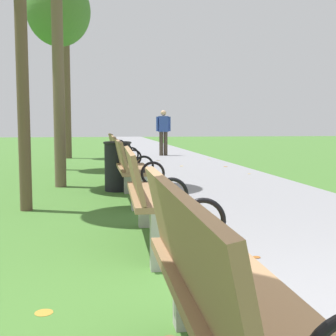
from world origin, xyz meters
TOP-DOWN VIEW (x-y plane):
  - paved_walkway at (1.41, 18.00)m, footprint 2.82×44.00m
  - park_bench_1 at (-0.50, -0.13)m, footprint 0.48×1.60m
  - park_bench_2 at (-0.50, 2.36)m, footprint 0.51×1.61m
  - park_bench_3 at (-0.50, 4.82)m, footprint 0.49×1.61m
  - park_bench_4 at (-0.50, 7.10)m, footprint 0.49×1.60m
  - park_bench_5 at (-0.50, 9.57)m, footprint 0.51×1.61m
  - tree_4 at (-1.89, 9.70)m, footprint 1.54×1.54m
  - tree_5 at (-2.00, 13.66)m, footprint 1.21×1.21m
  - pedestrian_walking at (1.32, 14.25)m, footprint 0.53×0.24m
  - trash_bin at (-0.65, 5.89)m, footprint 0.48×0.48m
  - scattered_leaves at (0.69, 5.47)m, footprint 4.53×14.37m

SIDE VIEW (x-z plane):
  - paved_walkway at x=1.41m, z-range 0.00..0.02m
  - scattered_leaves at x=0.69m, z-range 0.01..0.03m
  - trash_bin at x=-0.65m, z-range 0.00..0.84m
  - park_bench_1 at x=-0.50m, z-range 0.04..0.93m
  - park_bench_2 at x=-0.50m, z-range 0.04..0.93m
  - park_bench_3 at x=-0.50m, z-range 0.04..0.93m
  - park_bench_4 at x=-0.50m, z-range 0.04..0.93m
  - park_bench_5 at x=-0.50m, z-range 0.04..0.93m
  - pedestrian_walking at x=1.32m, z-range 0.12..1.74m
  - tree_4 at x=-1.89m, z-range 1.43..6.15m
  - tree_5 at x=-2.00m, z-range 1.65..6.79m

